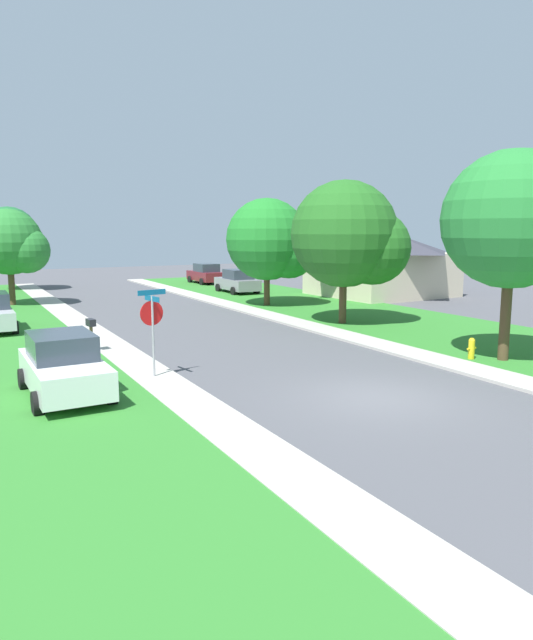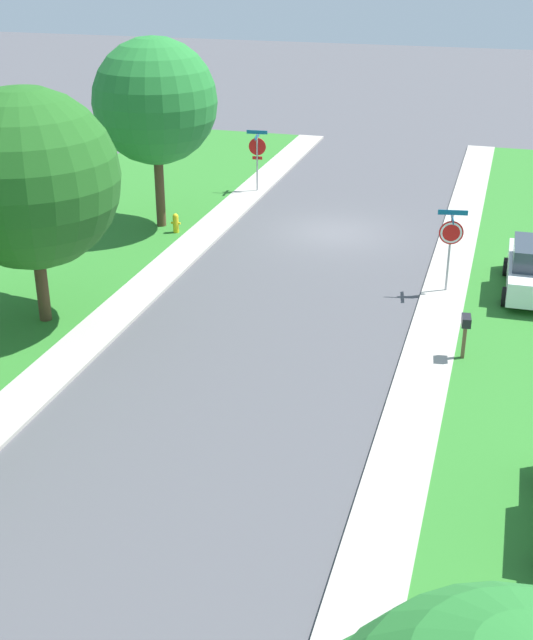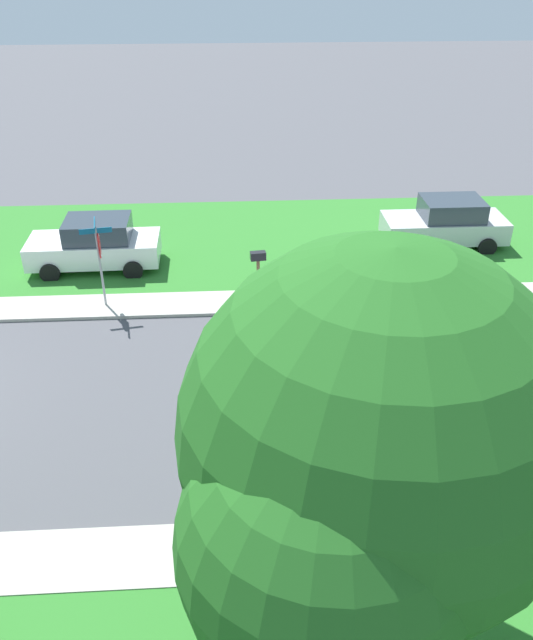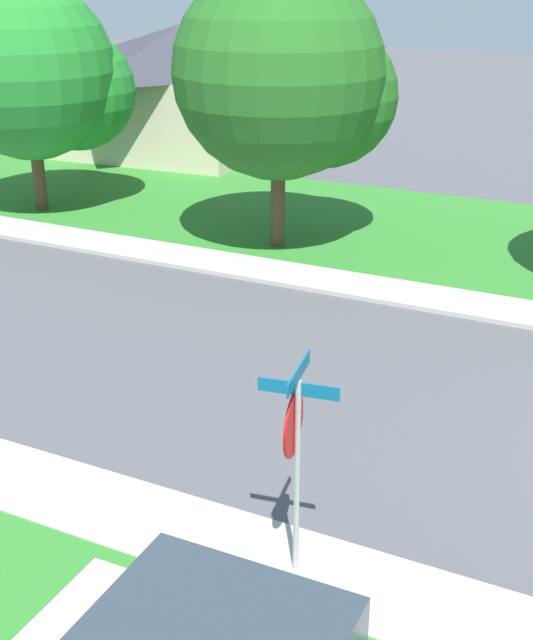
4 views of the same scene
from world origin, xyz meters
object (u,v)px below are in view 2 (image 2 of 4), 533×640
(tree_sidewalk_far, at_px, (24,182))
(mailbox, at_px, (466,326))
(stop_sign_near_corner, at_px, (257,151))
(fire_hydrant, at_px, (176,223))
(stop_sign_far_corner, at_px, (451,237))
(tree_sidewalk_near, at_px, (150,104))

(tree_sidewalk_far, height_order, mailbox, tree_sidewalk_far)
(stop_sign_near_corner, relative_size, fire_hydrant, 3.34)
(stop_sign_near_corner, height_order, stop_sign_far_corner, same)
(stop_sign_far_corner, relative_size, tree_sidewalk_near, 0.38)
(tree_sidewalk_near, bearing_deg, stop_sign_far_corner, 161.91)
(stop_sign_far_corner, distance_m, tree_sidewalk_near, 12.56)
(tree_sidewalk_near, bearing_deg, tree_sidewalk_far, 90.58)
(stop_sign_near_corner, bearing_deg, tree_sidewalk_far, 80.88)
(fire_hydrant, bearing_deg, stop_sign_near_corner, -101.80)
(tree_sidewalk_far, distance_m, fire_hydrant, 9.23)
(stop_sign_far_corner, distance_m, mailbox, 4.80)
(tree_sidewalk_far, height_order, fire_hydrant, tree_sidewalk_far)
(tree_sidewalk_near, bearing_deg, mailbox, 146.00)
(stop_sign_near_corner, bearing_deg, stop_sign_far_corner, 134.32)
(stop_sign_near_corner, bearing_deg, fire_hydrant, 78.20)
(stop_sign_far_corner, bearing_deg, fire_hydrant, -15.91)
(mailbox, bearing_deg, tree_sidewalk_near, -34.00)
(stop_sign_far_corner, distance_m, fire_hydrant, 11.02)
(stop_sign_far_corner, height_order, fire_hydrant, stop_sign_far_corner)
(stop_sign_near_corner, distance_m, mailbox, 17.28)
(tree_sidewalk_near, bearing_deg, stop_sign_near_corner, -113.78)
(stop_sign_near_corner, xyz_separation_m, tree_sidewalk_near, (2.46, 5.59, 2.86))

